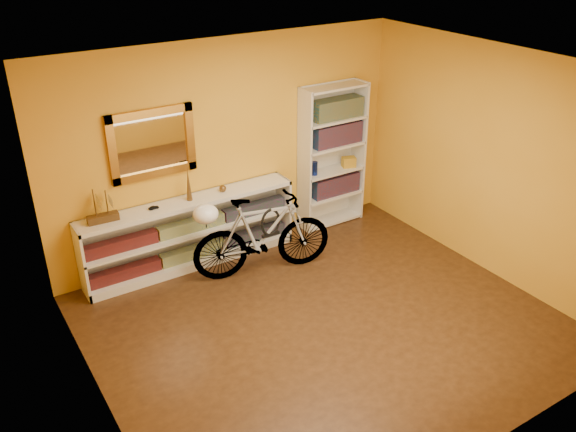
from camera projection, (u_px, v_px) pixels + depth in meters
floor at (324, 324)px, 6.22m from camera, size 4.50×4.00×0.01m
ceiling at (333, 72)px, 5.04m from camera, size 4.50×4.00×0.01m
back_wall at (229, 148)px, 7.14m from camera, size 4.50×0.01×2.60m
left_wall at (87, 282)px, 4.56m from camera, size 0.01×4.00×2.60m
right_wall at (492, 163)px, 6.71m from camera, size 0.01×4.00×2.60m
gilt_mirror at (152, 144)px, 6.54m from camera, size 0.98×0.06×0.78m
wall_socket at (293, 210)px, 8.03m from camera, size 0.09×0.02×0.09m
console_unit at (191, 233)px, 7.09m from camera, size 2.60×0.35×0.85m
cd_row_lower at (193, 252)px, 7.19m from camera, size 2.50×0.13×0.14m
cd_row_upper at (191, 225)px, 7.02m from camera, size 2.50×0.13×0.14m
model_ship at (101, 205)px, 6.33m from camera, size 0.34×0.14×0.39m
toy_car at (154, 209)px, 6.69m from camera, size 0.00×0.00×0.00m
bronze_ornament at (189, 185)px, 6.81m from camera, size 0.07×0.07×0.39m
decorative_orb at (223, 189)px, 7.09m from camera, size 0.08×0.08×0.08m
bookcase at (332, 157)px, 7.85m from camera, size 0.90×0.30×1.90m
book_row_a at (334, 184)px, 8.06m from camera, size 0.70×0.22×0.26m
book_row_b at (336, 134)px, 7.74m from camera, size 0.70×0.22×0.28m
book_row_c at (337, 108)px, 7.58m from camera, size 0.70×0.22×0.25m
travel_mug at (315, 168)px, 7.74m from camera, size 0.08×0.08×0.18m
red_tin at (319, 114)px, 7.51m from camera, size 0.15×0.15×0.16m
yellow_bag at (349, 162)px, 7.99m from camera, size 0.20×0.16×0.14m
bicycle at (262, 235)px, 6.90m from camera, size 0.81×1.73×0.98m
helmet at (206, 214)px, 6.55m from camera, size 0.29×0.27×0.22m
u_lock at (270, 222)px, 6.86m from camera, size 0.25×0.03×0.25m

